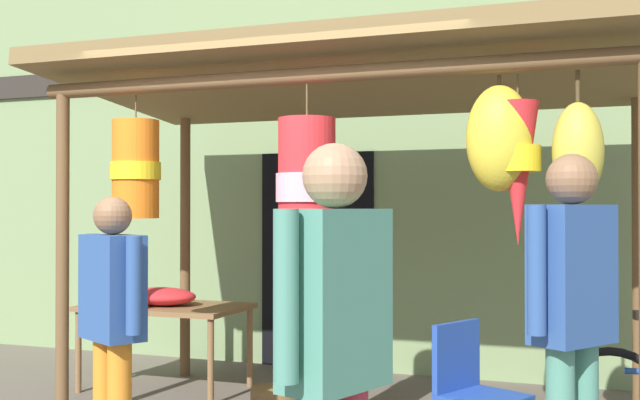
# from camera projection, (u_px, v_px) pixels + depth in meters

# --- Properties ---
(shop_facade) EXTENTS (11.89, 0.29, 4.51)m
(shop_facade) POSITION_uv_depth(u_px,v_px,m) (384.00, 125.00, 7.26)
(shop_facade) COLOR #7A9360
(shop_facade) RESTS_ON ground_plane
(market_stall_canopy) EXTENTS (4.24, 2.17, 2.57)m
(market_stall_canopy) POSITION_uv_depth(u_px,v_px,m) (357.00, 106.00, 5.40)
(market_stall_canopy) COLOR brown
(market_stall_canopy) RESTS_ON ground_plane
(display_table) EXTENTS (1.30, 0.78, 0.69)m
(display_table) POSITION_uv_depth(u_px,v_px,m) (166.00, 313.00, 6.46)
(display_table) COLOR brown
(display_table) RESTS_ON ground_plane
(flower_heap_on_table) EXTENTS (0.60, 0.42, 0.14)m
(flower_heap_on_table) POSITION_uv_depth(u_px,v_px,m) (162.00, 296.00, 6.42)
(flower_heap_on_table) COLOR red
(flower_heap_on_table) RESTS_ON display_table
(folding_chair) EXTENTS (0.53, 0.53, 0.84)m
(folding_chair) POSITION_uv_depth(u_px,v_px,m) (472.00, 385.00, 4.37)
(folding_chair) COLOR #2347A8
(folding_chair) RESTS_ON ground_plane
(customer_foreground) EXTENTS (0.34, 0.57, 1.71)m
(customer_foreground) POSITION_uv_depth(u_px,v_px,m) (335.00, 340.00, 2.78)
(customer_foreground) COLOR #B23347
(customer_foreground) RESTS_ON ground_plane
(shopper_by_bananas) EXTENTS (0.53, 0.39, 1.54)m
(shopper_by_bananas) POSITION_uv_depth(u_px,v_px,m) (112.00, 313.00, 4.32)
(shopper_by_bananas) COLOR orange
(shopper_by_bananas) RESTS_ON ground_plane
(passerby_at_right) EXTENTS (0.40, 0.51, 1.73)m
(passerby_at_right) POSITION_uv_depth(u_px,v_px,m) (572.00, 306.00, 3.64)
(passerby_at_right) COLOR #4C8E7A
(passerby_at_right) RESTS_ON ground_plane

